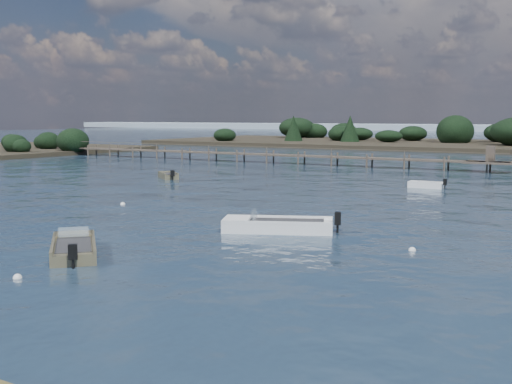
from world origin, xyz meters
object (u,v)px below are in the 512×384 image
Objects in this scene: dinghy_near_olive at (74,250)px; jetty at (270,155)px; tender_far_white at (426,186)px; tender_far_grey at (168,177)px; dinghy_mid_white_a at (277,228)px.

dinghy_near_olive is 0.07× the size of jetty.
tender_far_grey is (-22.58, -4.35, 0.01)m from tender_far_white.
dinghy_mid_white_a is 46.76m from jetty.
dinghy_mid_white_a is (-0.80, -23.01, 0.03)m from tender_far_white.
tender_far_white is at bearing 80.28° from dinghy_near_olive.
tender_far_grey is 21.89m from jetty.
dinghy_mid_white_a is 0.09× the size of jetty.
dinghy_mid_white_a reaches higher than tender_far_white.
dinghy_near_olive is 10.15m from dinghy_mid_white_a.
tender_far_white is at bearing 10.91° from tender_far_grey.
dinghy_mid_white_a reaches higher than dinghy_near_olive.
tender_far_grey is at bearing 139.41° from dinghy_mid_white_a.
dinghy_near_olive is 52.91m from jetty.
dinghy_near_olive is at bearing -69.27° from jetty.
tender_far_grey is at bearing 121.71° from dinghy_near_olive.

